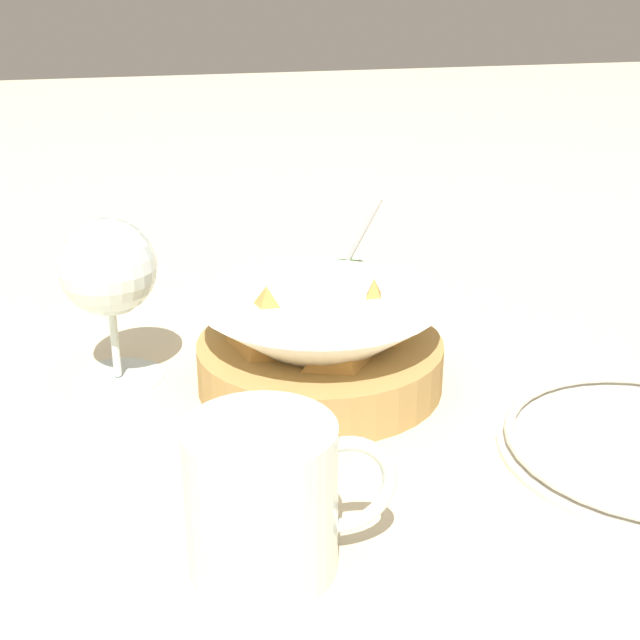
{
  "coord_description": "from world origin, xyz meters",
  "views": [
    {
      "loc": [
        -0.12,
        -0.71,
        0.35
      ],
      "look_at": [
        0.03,
        -0.04,
        0.06
      ],
      "focal_mm": 50.0,
      "sensor_mm": 36.0,
      "label": 1
    }
  ],
  "objects": [
    {
      "name": "ground_plane",
      "position": [
        0.0,
        0.0,
        0.0
      ],
      "size": [
        4.0,
        4.0,
        0.0
      ],
      "primitive_type": "plane",
      "color": "beige"
    },
    {
      "name": "food_basket",
      "position": [
        0.03,
        -0.04,
        0.04
      ],
      "size": [
        0.21,
        0.21,
        0.1
      ],
      "color": "#B2894C",
      "rests_on": "ground_plane"
    },
    {
      "name": "sauce_cup",
      "position": [
        0.1,
        0.14,
        0.02
      ],
      "size": [
        0.07,
        0.06,
        0.11
      ],
      "color": "#B7B7BC",
      "rests_on": "ground_plane"
    },
    {
      "name": "wine_glass",
      "position": [
        -0.14,
        0.01,
        0.1
      ],
      "size": [
        0.08,
        0.08,
        0.15
      ],
      "color": "silver",
      "rests_on": "ground_plane"
    },
    {
      "name": "beer_mug",
      "position": [
        -0.06,
        -0.27,
        0.05
      ],
      "size": [
        0.13,
        0.09,
        0.1
      ],
      "color": "silver",
      "rests_on": "ground_plane"
    }
  ]
}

